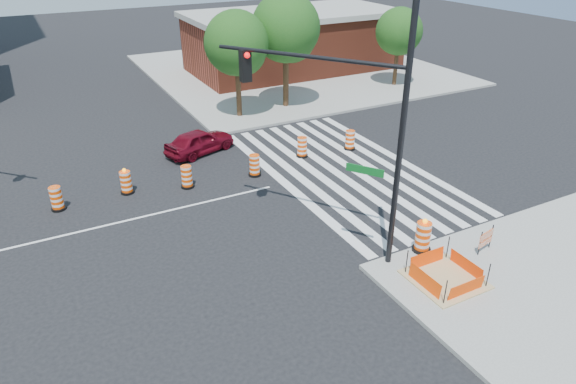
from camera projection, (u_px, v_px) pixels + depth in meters
name	position (u px, v px, depth m)	size (l,w,h in m)	color
ground	(110.00, 225.00, 20.20)	(120.00, 120.00, 0.00)	black
sidewalk_ne	(294.00, 69.00, 41.74)	(22.00, 22.00, 0.15)	gray
crosswalk_east	(343.00, 170.00, 24.74)	(6.75, 13.50, 0.01)	silver
lane_centerline	(110.00, 224.00, 20.20)	(14.00, 0.12, 0.01)	silver
excavation_pit	(445.00, 278.00, 16.77)	(2.20, 2.20, 0.90)	tan
brick_storefront	(294.00, 41.00, 40.71)	(16.50, 8.50, 4.60)	maroon
red_coupe	(200.00, 141.00, 26.29)	(1.50, 3.72, 1.27)	#620816
signal_pole_se	(347.00, 111.00, 16.11)	(3.85, 5.45, 8.64)	black
pit_drum	(423.00, 238.00, 18.08)	(0.66, 0.66, 1.30)	black
barricade	(486.00, 239.00, 18.06)	(0.80, 0.21, 0.95)	#FF4B05
tree_north_c	(237.00, 47.00, 29.54)	(3.74, 3.74, 6.35)	#382314
tree_north_d	(286.00, 32.00, 31.03)	(4.17, 4.17, 7.09)	#382314
tree_north_e	(399.00, 34.00, 35.85)	(3.28, 3.27, 5.56)	#382314
median_drum_3	(57.00, 199.00, 21.06)	(0.60, 0.60, 1.02)	black
median_drum_4	(126.00, 183.00, 22.38)	(0.60, 0.60, 1.18)	black
median_drum_5	(187.00, 177.00, 22.88)	(0.60, 0.60, 1.02)	black
median_drum_6	(255.00, 166.00, 23.97)	(0.60, 0.60, 1.02)	black
median_drum_7	(302.00, 148.00, 25.94)	(0.60, 0.60, 1.02)	black
median_drum_8	(350.00, 141.00, 26.80)	(0.60, 0.60, 1.02)	black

